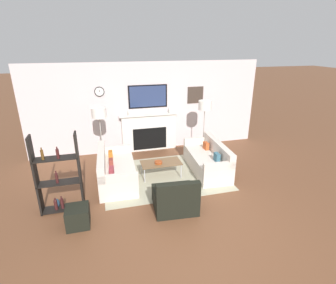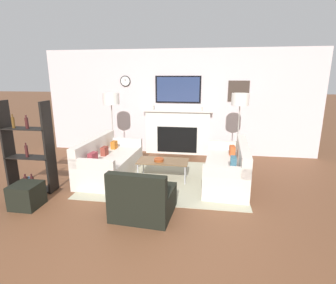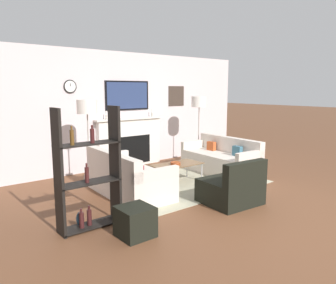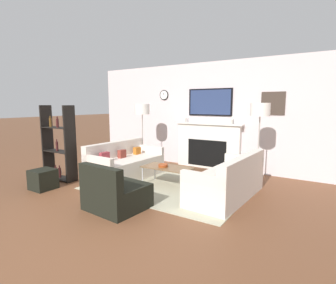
% 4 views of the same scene
% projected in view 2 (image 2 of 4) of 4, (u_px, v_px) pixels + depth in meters
% --- Properties ---
extents(ground_plane, '(60.00, 60.00, 0.00)m').
position_uv_depth(ground_plane, '(136.00, 252.00, 3.11)').
color(ground_plane, brown).
extents(fireplace_wall, '(7.14, 0.28, 2.70)m').
position_uv_depth(fireplace_wall, '(178.00, 108.00, 6.86)').
color(fireplace_wall, silver).
rests_on(fireplace_wall, ground_plane).
extents(area_rug, '(3.03, 2.29, 0.01)m').
position_uv_depth(area_rug, '(166.00, 179.00, 5.31)').
color(area_rug, '#AAA78C').
rests_on(area_rug, ground_plane).
extents(couch_left, '(0.91, 1.77, 0.80)m').
position_uv_depth(couch_left, '(109.00, 163.00, 5.42)').
color(couch_left, beige).
rests_on(couch_left, ground_plane).
extents(couch_right, '(0.88, 1.85, 0.78)m').
position_uv_depth(couch_right, '(228.00, 169.00, 5.06)').
color(couch_right, beige).
rests_on(couch_right, ground_plane).
extents(armchair, '(0.91, 0.85, 0.75)m').
position_uv_depth(armchair, '(143.00, 200.00, 3.88)').
color(armchair, black).
rests_on(armchair, ground_plane).
extents(coffee_table, '(1.01, 0.52, 0.39)m').
position_uv_depth(coffee_table, '(163.00, 162.00, 5.23)').
color(coffee_table, brown).
rests_on(coffee_table, ground_plane).
extents(decorative_bowl, '(0.20, 0.20, 0.06)m').
position_uv_depth(decorative_bowl, '(159.00, 160.00, 5.19)').
color(decorative_bowl, '#943E17').
rests_on(decorative_bowl, coffee_table).
extents(floor_lamp_left, '(0.38, 0.38, 1.66)m').
position_uv_depth(floor_lamp_left, '(111.00, 100.00, 6.10)').
color(floor_lamp_left, '#9E998E').
rests_on(floor_lamp_left, ground_plane).
extents(floor_lamp_right, '(0.38, 0.38, 1.68)m').
position_uv_depth(floor_lamp_right, '(240.00, 100.00, 5.67)').
color(floor_lamp_right, '#9E998E').
rests_on(floor_lamp_right, ground_plane).
extents(shelf_unit, '(0.84, 0.28, 1.63)m').
position_uv_depth(shelf_unit, '(29.00, 152.00, 4.65)').
color(shelf_unit, black).
rests_on(shelf_unit, ground_plane).
extents(ottoman, '(0.42, 0.42, 0.39)m').
position_uv_depth(ottoman, '(27.00, 195.00, 4.15)').
color(ottoman, black).
rests_on(ottoman, ground_plane).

